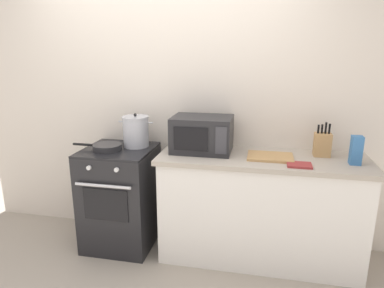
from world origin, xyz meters
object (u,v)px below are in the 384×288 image
(frying_pan, at_px, (107,147))
(pasta_box, at_px, (356,150))
(stock_pot, at_px, (136,131))
(knife_block, at_px, (322,144))
(stove, at_px, (121,197))
(cutting_board, at_px, (270,157))
(microwave, at_px, (202,134))
(oven_mitt, at_px, (299,165))

(frying_pan, height_order, pasta_box, pasta_box)
(stock_pot, height_order, knife_block, stock_pot)
(stove, xyz_separation_m, stock_pot, (0.13, 0.11, 0.60))
(frying_pan, relative_size, knife_block, 1.60)
(knife_block, bearing_deg, cutting_board, -161.19)
(stove, xyz_separation_m, knife_block, (1.72, 0.14, 0.56))
(microwave, height_order, oven_mitt, microwave)
(stove, relative_size, knife_block, 3.27)
(pasta_box, bearing_deg, stove, 179.15)
(stove, bearing_deg, frying_pan, -147.13)
(oven_mitt, bearing_deg, microwave, 163.12)
(stove, distance_m, pasta_box, 2.02)
(stock_pot, height_order, microwave, stock_pot)
(stove, xyz_separation_m, frying_pan, (-0.08, -0.05, 0.48))
(cutting_board, distance_m, pasta_box, 0.64)
(frying_pan, relative_size, pasta_box, 2.04)
(stock_pot, height_order, cutting_board, stock_pot)
(pasta_box, bearing_deg, oven_mitt, -162.58)
(frying_pan, bearing_deg, microwave, 9.06)
(cutting_board, bearing_deg, stock_pot, 174.64)
(stove, height_order, stock_pot, stock_pot)
(cutting_board, height_order, oven_mitt, cutting_board)
(microwave, bearing_deg, stove, -173.89)
(stove, relative_size, oven_mitt, 5.11)
(stock_pot, bearing_deg, knife_block, 1.06)
(frying_pan, bearing_deg, cutting_board, 2.16)
(frying_pan, height_order, knife_block, knife_block)
(stock_pot, height_order, pasta_box, stock_pot)
(stove, distance_m, knife_block, 1.82)
(cutting_board, xyz_separation_m, oven_mitt, (0.21, -0.16, -0.00))
(stove, relative_size, stock_pot, 2.89)
(stock_pot, xyz_separation_m, frying_pan, (-0.21, -0.16, -0.11))
(stove, height_order, microwave, microwave)
(stock_pot, bearing_deg, frying_pan, -142.41)
(microwave, xyz_separation_m, oven_mitt, (0.78, -0.24, -0.14))
(stove, relative_size, cutting_board, 2.56)
(frying_pan, bearing_deg, stock_pot, 37.59)
(microwave, bearing_deg, knife_block, 3.61)
(frying_pan, bearing_deg, knife_block, 6.10)
(stock_pot, distance_m, frying_pan, 0.29)
(pasta_box, height_order, oven_mitt, pasta_box)
(microwave, height_order, pasta_box, microwave)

